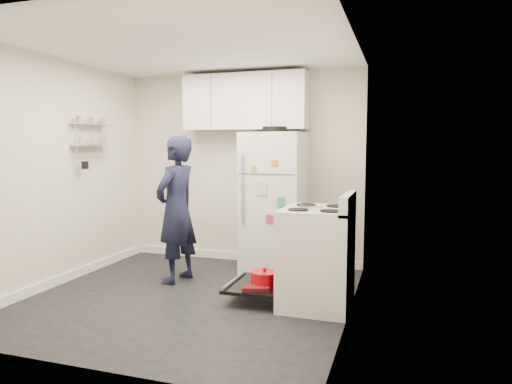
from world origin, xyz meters
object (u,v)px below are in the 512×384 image
(open_oven_door, at_px, (260,282))
(person, at_px, (176,209))
(electric_range, at_px, (316,258))
(refrigerator, at_px, (274,202))

(open_oven_door, height_order, person, person)
(electric_range, xyz_separation_m, open_oven_door, (-0.55, -0.02, -0.28))
(person, bearing_deg, electric_range, 89.29)
(electric_range, distance_m, refrigerator, 1.37)
(refrigerator, xyz_separation_m, person, (-0.93, -0.79, -0.03))
(refrigerator, relative_size, person, 1.07)
(open_oven_door, bearing_deg, refrigerator, 98.71)
(electric_range, height_order, person, person)
(refrigerator, height_order, person, refrigerator)
(electric_range, height_order, refrigerator, refrigerator)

